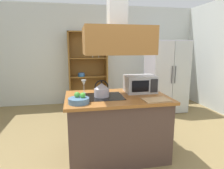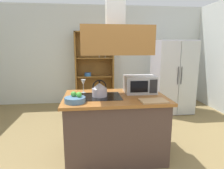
{
  "view_description": "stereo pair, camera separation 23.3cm",
  "coord_description": "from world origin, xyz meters",
  "px_view_note": "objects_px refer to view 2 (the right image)",
  "views": [
    {
      "loc": [
        -0.49,
        -2.54,
        1.6
      ],
      "look_at": [
        0.09,
        0.44,
        1.0
      ],
      "focal_mm": 31.13,
      "sensor_mm": 36.0,
      "label": 1
    },
    {
      "loc": [
        -0.26,
        -2.57,
        1.6
      ],
      "look_at": [
        0.09,
        0.44,
        1.0
      ],
      "focal_mm": 31.13,
      "sensor_mm": 36.0,
      "label": 2
    }
  ],
  "objects_px": {
    "dish_cabinet": "(94,73)",
    "wine_glass_on_counter": "(83,83)",
    "cutting_board": "(153,101)",
    "kettle": "(100,90)",
    "microwave": "(140,84)",
    "fruit_bowl": "(75,99)",
    "refrigerator": "(172,77)"
  },
  "relations": [
    {
      "from": "dish_cabinet",
      "to": "fruit_bowl",
      "type": "relative_size",
      "value": 7.6
    },
    {
      "from": "microwave",
      "to": "fruit_bowl",
      "type": "bearing_deg",
      "value": -155.4
    },
    {
      "from": "kettle",
      "to": "fruit_bowl",
      "type": "bearing_deg",
      "value": -140.33
    },
    {
      "from": "kettle",
      "to": "fruit_bowl",
      "type": "relative_size",
      "value": 0.91
    },
    {
      "from": "wine_glass_on_counter",
      "to": "cutting_board",
      "type": "bearing_deg",
      "value": -33.05
    },
    {
      "from": "dish_cabinet",
      "to": "kettle",
      "type": "distance_m",
      "value": 2.7
    },
    {
      "from": "refrigerator",
      "to": "microwave",
      "type": "relative_size",
      "value": 3.78
    },
    {
      "from": "wine_glass_on_counter",
      "to": "kettle",
      "type": "bearing_deg",
      "value": -47.87
    },
    {
      "from": "cutting_board",
      "to": "fruit_bowl",
      "type": "relative_size",
      "value": 1.3
    },
    {
      "from": "dish_cabinet",
      "to": "wine_glass_on_counter",
      "type": "distance_m",
      "value": 2.45
    },
    {
      "from": "cutting_board",
      "to": "refrigerator",
      "type": "bearing_deg",
      "value": 60.91
    },
    {
      "from": "dish_cabinet",
      "to": "fruit_bowl",
      "type": "distance_m",
      "value": 2.98
    },
    {
      "from": "kettle",
      "to": "microwave",
      "type": "xyz_separation_m",
      "value": [
        0.62,
        0.17,
        0.03
      ]
    },
    {
      "from": "microwave",
      "to": "wine_glass_on_counter",
      "type": "bearing_deg",
      "value": 173.89
    },
    {
      "from": "dish_cabinet",
      "to": "wine_glass_on_counter",
      "type": "xyz_separation_m",
      "value": [
        -0.23,
        -2.43,
        0.17
      ]
    },
    {
      "from": "kettle",
      "to": "cutting_board",
      "type": "height_order",
      "value": "kettle"
    },
    {
      "from": "refrigerator",
      "to": "kettle",
      "type": "bearing_deg",
      "value": -135.78
    },
    {
      "from": "dish_cabinet",
      "to": "cutting_board",
      "type": "bearing_deg",
      "value": -77.38
    },
    {
      "from": "cutting_board",
      "to": "fruit_bowl",
      "type": "height_order",
      "value": "fruit_bowl"
    },
    {
      "from": "wine_glass_on_counter",
      "to": "fruit_bowl",
      "type": "relative_size",
      "value": 0.79
    },
    {
      "from": "cutting_board",
      "to": "kettle",
      "type": "bearing_deg",
      "value": 153.75
    },
    {
      "from": "dish_cabinet",
      "to": "cutting_board",
      "type": "xyz_separation_m",
      "value": [
        0.68,
        -3.03,
        0.03
      ]
    },
    {
      "from": "cutting_board",
      "to": "microwave",
      "type": "relative_size",
      "value": 0.74
    },
    {
      "from": "kettle",
      "to": "wine_glass_on_counter",
      "type": "relative_size",
      "value": 1.15
    },
    {
      "from": "refrigerator",
      "to": "microwave",
      "type": "height_order",
      "value": "refrigerator"
    },
    {
      "from": "dish_cabinet",
      "to": "microwave",
      "type": "height_order",
      "value": "dish_cabinet"
    },
    {
      "from": "dish_cabinet",
      "to": "cutting_board",
      "type": "relative_size",
      "value": 5.83
    },
    {
      "from": "dish_cabinet",
      "to": "kettle",
      "type": "bearing_deg",
      "value": -89.94
    },
    {
      "from": "kettle",
      "to": "cutting_board",
      "type": "xyz_separation_m",
      "value": [
        0.67,
        -0.33,
        -0.09
      ]
    },
    {
      "from": "microwave",
      "to": "refrigerator",
      "type": "bearing_deg",
      "value": 52.99
    },
    {
      "from": "refrigerator",
      "to": "microwave",
      "type": "distance_m",
      "value": 2.08
    },
    {
      "from": "microwave",
      "to": "fruit_bowl",
      "type": "relative_size",
      "value": 1.76
    }
  ]
}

